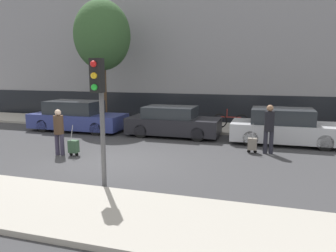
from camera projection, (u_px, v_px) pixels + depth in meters
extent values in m
plane|color=#38383A|center=(112.00, 161.00, 10.70)|extent=(80.00, 80.00, 0.00)
cube|color=#A39E93|center=(35.00, 204.00, 7.16)|extent=(28.00, 2.50, 0.12)
cube|color=#A39E93|center=(172.00, 126.00, 17.29)|extent=(28.00, 3.00, 0.12)
cube|color=gray|center=(189.00, 36.00, 19.78)|extent=(28.00, 2.65, 10.01)
cube|color=black|center=(183.00, 107.00, 19.22)|extent=(27.44, 0.06, 1.60)
cube|color=navy|center=(78.00, 121.00, 16.11)|extent=(4.67, 1.82, 0.70)
cube|color=#23282D|center=(74.00, 107.00, 16.06)|extent=(2.57, 1.60, 0.63)
cylinder|color=black|center=(96.00, 129.00, 14.95)|extent=(0.60, 0.18, 0.60)
cylinder|color=black|center=(112.00, 123.00, 16.50)|extent=(0.60, 0.18, 0.60)
cylinder|color=black|center=(43.00, 126.00, 15.79)|extent=(0.60, 0.18, 0.60)
cylinder|color=black|center=(63.00, 121.00, 17.34)|extent=(0.60, 0.18, 0.60)
cube|color=black|center=(174.00, 125.00, 14.76)|extent=(4.11, 1.77, 0.70)
cube|color=#23282D|center=(170.00, 112.00, 14.70)|extent=(2.26, 1.56, 0.50)
cylinder|color=black|center=(198.00, 134.00, 13.67)|extent=(0.60, 0.18, 0.60)
cylinder|color=black|center=(205.00, 128.00, 15.17)|extent=(0.60, 0.18, 0.60)
cylinder|color=black|center=(141.00, 131.00, 14.40)|extent=(0.60, 0.18, 0.60)
cylinder|color=black|center=(153.00, 125.00, 15.91)|extent=(0.60, 0.18, 0.60)
cube|color=#B7BABF|center=(286.00, 132.00, 13.24)|extent=(4.32, 1.89, 0.70)
cube|color=#23282D|center=(282.00, 116.00, 13.18)|extent=(2.37, 1.66, 0.58)
cylinder|color=black|center=(325.00, 143.00, 12.08)|extent=(0.60, 0.18, 0.60)
cylinder|color=black|center=(319.00, 134.00, 13.69)|extent=(0.60, 0.18, 0.60)
cylinder|color=black|center=(251.00, 138.00, 12.85)|extent=(0.60, 0.18, 0.60)
cylinder|color=black|center=(253.00, 131.00, 14.46)|extent=(0.60, 0.18, 0.60)
cylinder|color=#383347|center=(62.00, 145.00, 11.46)|extent=(0.15, 0.15, 0.75)
cylinder|color=#383347|center=(57.00, 144.00, 11.51)|extent=(0.15, 0.15, 0.75)
cylinder|color=#473323|center=(59.00, 125.00, 11.37)|extent=(0.34, 0.34, 0.65)
sphere|color=beige|center=(58.00, 112.00, 11.30)|extent=(0.21, 0.21, 0.21)
cube|color=#335138|center=(74.00, 146.00, 11.34)|extent=(0.32, 0.24, 0.43)
cylinder|color=black|center=(71.00, 154.00, 11.42)|extent=(0.12, 0.03, 0.12)
cylinder|color=black|center=(77.00, 154.00, 11.36)|extent=(0.12, 0.03, 0.12)
cylinder|color=gray|center=(72.00, 133.00, 11.19)|extent=(0.02, 0.19, 0.53)
cylinder|color=#23232D|center=(265.00, 142.00, 11.66)|extent=(0.15, 0.15, 0.81)
cylinder|color=#23232D|center=(271.00, 143.00, 11.63)|extent=(0.15, 0.15, 0.81)
cylinder|color=black|center=(269.00, 121.00, 11.52)|extent=(0.34, 0.34, 0.71)
sphere|color=#936B4C|center=(270.00, 108.00, 11.44)|extent=(0.23, 0.23, 0.23)
cube|color=slate|center=(252.00, 144.00, 11.74)|extent=(0.32, 0.24, 0.42)
cylinder|color=black|center=(249.00, 151.00, 11.82)|extent=(0.12, 0.03, 0.12)
cylinder|color=black|center=(255.00, 152.00, 11.76)|extent=(0.12, 0.03, 0.12)
cylinder|color=gray|center=(253.00, 131.00, 11.59)|extent=(0.02, 0.19, 0.53)
cylinder|color=#515154|center=(102.00, 125.00, 8.05)|extent=(0.12, 0.12, 3.22)
cube|color=black|center=(97.00, 76.00, 7.68)|extent=(0.28, 0.24, 0.80)
sphere|color=red|center=(93.00, 64.00, 7.49)|extent=(0.15, 0.15, 0.15)
sphere|color=gold|center=(94.00, 76.00, 7.54)|extent=(0.15, 0.15, 0.15)
sphere|color=green|center=(94.00, 87.00, 7.58)|extent=(0.15, 0.15, 0.15)
torus|color=black|center=(242.00, 122.00, 15.90)|extent=(0.72, 0.06, 0.72)
torus|color=black|center=(220.00, 121.00, 16.21)|extent=(0.72, 0.06, 0.72)
cylinder|color=maroon|center=(231.00, 117.00, 16.02)|extent=(1.00, 0.05, 0.05)
cylinder|color=maroon|center=(227.00, 113.00, 16.04)|extent=(0.04, 0.04, 0.40)
cylinder|color=#4C3826|center=(104.00, 93.00, 17.58)|extent=(0.28, 0.28, 3.28)
ellipsoid|color=#33562D|center=(102.00, 35.00, 17.08)|extent=(2.95, 2.95, 3.61)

